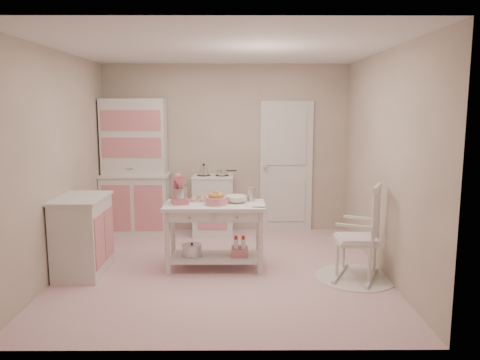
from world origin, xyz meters
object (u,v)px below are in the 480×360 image
at_px(stand_mixer, 179,190).
at_px(bread_basket, 216,201).
at_px(hutch, 134,167).
at_px(base_cabinet, 83,236).
at_px(stove, 213,205).
at_px(rocking_chair, 357,231).
at_px(work_table, 215,236).

distance_m(stand_mixer, bread_basket, 0.46).
distance_m(hutch, base_cabinet, 1.88).
bearing_deg(base_cabinet, stove, 50.13).
height_order(stove, base_cabinet, same).
xyz_separation_m(stove, base_cabinet, (-1.44, -1.72, 0.00)).
distance_m(rocking_chair, stand_mixer, 2.13).
bearing_deg(stand_mixer, work_table, -19.71).
relative_size(stove, base_cabinet, 1.00).
xyz_separation_m(hutch, bread_basket, (1.32, -1.65, -0.19)).
bearing_deg(base_cabinet, stand_mixer, 9.96).
bearing_deg(stand_mixer, hutch, 102.12).
bearing_deg(work_table, stand_mixer, 177.27).
xyz_separation_m(base_cabinet, stand_mixer, (1.12, 0.20, 0.51)).
bearing_deg(base_cabinet, hutch, 82.28).
height_order(stove, bread_basket, stove).
relative_size(work_table, bread_basket, 4.80).
bearing_deg(work_table, rocking_chair, -11.70).
relative_size(hutch, work_table, 1.73).
bearing_deg(bread_basket, stove, 94.24).
bearing_deg(stove, rocking_chair, -47.44).
distance_m(rocking_chair, work_table, 1.67).
relative_size(stove, stand_mixer, 2.71).
bearing_deg(stove, base_cabinet, -129.87).
xyz_separation_m(work_table, stand_mixer, (-0.42, 0.02, 0.57)).
height_order(base_cabinet, rocking_chair, rocking_chair).
bearing_deg(hutch, stand_mixer, -60.89).
xyz_separation_m(stove, bread_basket, (0.12, -1.60, 0.39)).
relative_size(rocking_chair, bread_basket, 4.40).
height_order(hutch, bread_basket, hutch).
bearing_deg(rocking_chair, stove, 157.37).
bearing_deg(work_table, stove, 93.64).
distance_m(work_table, stand_mixer, 0.71).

